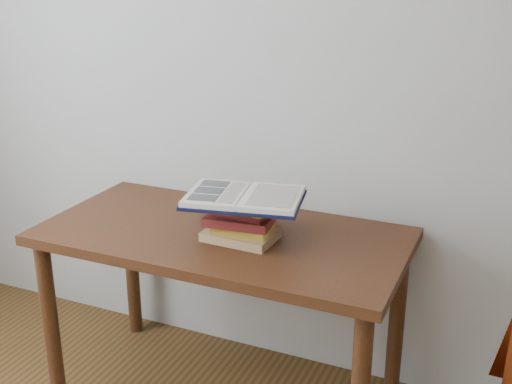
% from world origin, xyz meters
% --- Properties ---
extents(desk, '(1.33, 0.67, 0.71)m').
position_xyz_m(desk, '(-0.01, 1.38, 0.61)').
color(desk, '#482512').
rests_on(desk, ground).
extents(book_stack, '(0.26, 0.21, 0.15)m').
position_xyz_m(book_stack, '(0.09, 1.36, 0.79)').
color(book_stack, '#AE7B5A').
rests_on(book_stack, desk).
extents(open_book, '(0.44, 0.35, 0.03)m').
position_xyz_m(open_book, '(0.10, 1.34, 0.88)').
color(open_book, black).
rests_on(open_book, book_stack).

